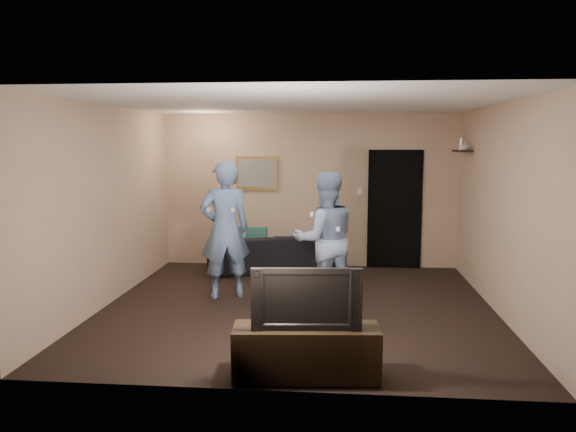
# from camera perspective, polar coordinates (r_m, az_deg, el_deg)

# --- Properties ---
(ground) EXTENTS (5.00, 5.00, 0.00)m
(ground) POSITION_cam_1_polar(r_m,az_deg,el_deg) (7.39, 1.01, -9.20)
(ground) COLOR black
(ground) RESTS_ON ground
(ceiling) EXTENTS (5.00, 5.00, 0.04)m
(ceiling) POSITION_cam_1_polar(r_m,az_deg,el_deg) (7.09, 1.06, 11.36)
(ceiling) COLOR silver
(ceiling) RESTS_ON wall_back
(wall_back) EXTENTS (5.00, 0.04, 2.60)m
(wall_back) POSITION_cam_1_polar(r_m,az_deg,el_deg) (9.60, 2.16, 2.58)
(wall_back) COLOR tan
(wall_back) RESTS_ON ground
(wall_front) EXTENTS (5.00, 0.04, 2.60)m
(wall_front) POSITION_cam_1_polar(r_m,az_deg,el_deg) (4.66, -1.27, -2.65)
(wall_front) COLOR tan
(wall_front) RESTS_ON ground
(wall_left) EXTENTS (0.04, 5.00, 2.60)m
(wall_left) POSITION_cam_1_polar(r_m,az_deg,el_deg) (7.72, -17.80, 1.03)
(wall_left) COLOR tan
(wall_left) RESTS_ON ground
(wall_right) EXTENTS (0.04, 5.00, 2.60)m
(wall_right) POSITION_cam_1_polar(r_m,az_deg,el_deg) (7.37, 20.81, 0.60)
(wall_right) COLOR tan
(wall_right) RESTS_ON ground
(sofa) EXTENTS (2.18, 1.48, 0.59)m
(sofa) POSITION_cam_1_polar(r_m,az_deg,el_deg) (9.40, -1.79, -3.71)
(sofa) COLOR black
(sofa) RESTS_ON ground
(throw_pillow) EXTENTS (0.48, 0.15, 0.47)m
(throw_pillow) POSITION_cam_1_polar(r_m,az_deg,el_deg) (9.41, -3.59, -2.57)
(throw_pillow) COLOR #1A5048
(throw_pillow) RESTS_ON sofa
(painting_frame) EXTENTS (0.72, 0.05, 0.57)m
(painting_frame) POSITION_cam_1_polar(r_m,az_deg,el_deg) (9.65, -3.20, 4.38)
(painting_frame) COLOR olive
(painting_frame) RESTS_ON wall_back
(painting_canvas) EXTENTS (0.62, 0.01, 0.47)m
(painting_canvas) POSITION_cam_1_polar(r_m,az_deg,el_deg) (9.62, -3.23, 4.37)
(painting_canvas) COLOR slate
(painting_canvas) RESTS_ON painting_frame
(doorway) EXTENTS (0.90, 0.06, 2.00)m
(doorway) POSITION_cam_1_polar(r_m,az_deg,el_deg) (9.63, 10.78, 0.67)
(doorway) COLOR black
(doorway) RESTS_ON ground
(light_switch) EXTENTS (0.08, 0.02, 0.12)m
(light_switch) POSITION_cam_1_polar(r_m,az_deg,el_deg) (9.57, 7.24, 2.50)
(light_switch) COLOR silver
(light_switch) RESTS_ON wall_back
(wall_shelf) EXTENTS (0.20, 0.60, 0.03)m
(wall_shelf) POSITION_cam_1_polar(r_m,az_deg,el_deg) (9.05, 17.31, 6.32)
(wall_shelf) COLOR black
(wall_shelf) RESTS_ON wall_right
(shelf_vase) EXTENTS (0.16, 0.16, 0.14)m
(shelf_vase) POSITION_cam_1_polar(r_m,az_deg,el_deg) (8.86, 17.58, 6.85)
(shelf_vase) COLOR #B1B1B6
(shelf_vase) RESTS_ON wall_shelf
(shelf_figurine) EXTENTS (0.06, 0.06, 0.18)m
(shelf_figurine) POSITION_cam_1_polar(r_m,az_deg,el_deg) (9.15, 17.20, 6.99)
(shelf_figurine) COLOR silver
(shelf_figurine) RESTS_ON wall_shelf
(tv_console) EXTENTS (1.34, 0.53, 0.47)m
(tv_console) POSITION_cam_1_polar(r_m,az_deg,el_deg) (5.19, 1.84, -13.64)
(tv_console) COLOR black
(tv_console) RESTS_ON ground
(television) EXTENTS (0.98, 0.21, 0.56)m
(television) POSITION_cam_1_polar(r_m,az_deg,el_deg) (5.03, 1.87, -8.18)
(television) COLOR black
(television) RESTS_ON tv_console
(wii_player_left) EXTENTS (0.80, 0.67, 1.88)m
(wii_player_left) POSITION_cam_1_polar(r_m,az_deg,el_deg) (7.67, -6.42, -1.41)
(wii_player_left) COLOR #6A8AB8
(wii_player_left) RESTS_ON ground
(wii_player_right) EXTENTS (1.00, 0.86, 1.76)m
(wii_player_right) POSITION_cam_1_polar(r_m,az_deg,el_deg) (7.22, 3.80, -2.44)
(wii_player_right) COLOR #829ABE
(wii_player_right) RESTS_ON ground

